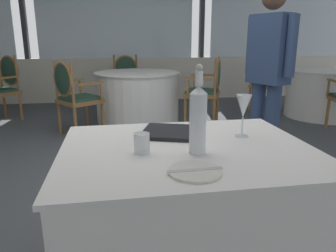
# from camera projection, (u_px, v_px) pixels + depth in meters

# --- Properties ---
(ground_plane) EXTENTS (14.12, 14.12, 0.00)m
(ground_plane) POSITION_uv_depth(u_px,v_px,m) (131.00, 189.00, 2.63)
(ground_plane) COLOR #4C5156
(window_wall_far) EXTENTS (10.72, 0.14, 2.90)m
(window_wall_far) POSITION_uv_depth(u_px,v_px,m) (118.00, 42.00, 6.21)
(window_wall_far) COLOR silver
(window_wall_far) RESTS_ON ground_plane
(foreground_table) EXTENTS (1.10, 0.87, 0.74)m
(foreground_table) POSITION_uv_depth(u_px,v_px,m) (186.00, 220.00, 1.50)
(foreground_table) COLOR white
(foreground_table) RESTS_ON ground_plane
(side_plate) EXTENTS (0.19, 0.19, 0.01)m
(side_plate) POSITION_uv_depth(u_px,v_px,m) (195.00, 171.00, 1.13)
(side_plate) COLOR silver
(side_plate) RESTS_ON foreground_table
(butter_knife) EXTENTS (0.20, 0.02, 0.00)m
(butter_knife) POSITION_uv_depth(u_px,v_px,m) (195.00, 170.00, 1.13)
(butter_knife) COLOR silver
(butter_knife) RESTS_ON foreground_table
(water_bottle) EXTENTS (0.07, 0.07, 0.37)m
(water_bottle) POSITION_uv_depth(u_px,v_px,m) (198.00, 118.00, 1.30)
(water_bottle) COLOR white
(water_bottle) RESTS_ON foreground_table
(wine_glass) EXTENTS (0.07, 0.07, 0.21)m
(wine_glass) POSITION_uv_depth(u_px,v_px,m) (243.00, 107.00, 1.52)
(wine_glass) COLOR white
(wine_glass) RESTS_ON foreground_table
(water_tumbler) EXTENTS (0.07, 0.07, 0.08)m
(water_tumbler) POSITION_uv_depth(u_px,v_px,m) (142.00, 143.00, 1.33)
(water_tumbler) COLOR white
(water_tumbler) RESTS_ON foreground_table
(menu_book) EXTENTS (0.35, 0.34, 0.02)m
(menu_book) POSITION_uv_depth(u_px,v_px,m) (172.00, 132.00, 1.59)
(menu_book) COLOR black
(menu_book) RESTS_ON foreground_table
(background_table_0) EXTENTS (1.26, 1.26, 0.74)m
(background_table_0) POSITION_uv_depth(u_px,v_px,m) (138.00, 97.00, 4.77)
(background_table_0) COLOR white
(background_table_0) RESTS_ON ground_plane
(dining_chair_0_0) EXTENTS (0.57, 0.51, 0.94)m
(dining_chair_0_0) POSITION_uv_depth(u_px,v_px,m) (127.00, 77.00, 5.71)
(dining_chair_0_0) COLOR olive
(dining_chair_0_0) RESTS_ON ground_plane
(dining_chair_0_1) EXTENTS (0.64, 0.66, 0.95)m
(dining_chair_0_1) POSITION_uv_depth(u_px,v_px,m) (73.00, 93.00, 3.99)
(dining_chair_0_1) COLOR olive
(dining_chair_0_1) RESTS_ON ground_plane
(dining_chair_0_2) EXTENTS (0.61, 0.64, 0.96)m
(dining_chair_0_2) POSITION_uv_depth(u_px,v_px,m) (208.00, 86.00, 4.47)
(dining_chair_0_2) COLOR olive
(dining_chair_0_2) RESTS_ON ground_plane
(dining_chair_1_1) EXTENTS (0.66, 0.65, 0.98)m
(dining_chair_1_1) POSITION_uv_depth(u_px,v_px,m) (3.00, 83.00, 4.77)
(dining_chair_1_1) COLOR olive
(dining_chair_1_1) RESTS_ON ground_plane
(background_table_2) EXTENTS (1.18, 1.18, 0.74)m
(background_table_2) POSITION_uv_depth(u_px,v_px,m) (323.00, 94.00, 5.05)
(background_table_2) COLOR white
(background_table_2) RESTS_ON ground_plane
(dining_chair_2_1) EXTENTS (0.66, 0.66, 0.89)m
(dining_chair_2_1) POSITION_uv_depth(u_px,v_px,m) (262.00, 80.00, 5.57)
(dining_chair_2_1) COLOR olive
(dining_chair_2_1) RESTS_ON ground_plane
(diner_person_0) EXTENTS (0.33, 0.49, 1.65)m
(diner_person_0) POSITION_uv_depth(u_px,v_px,m) (268.00, 69.00, 2.89)
(diner_person_0) COLOR #334770
(diner_person_0) RESTS_ON ground_plane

